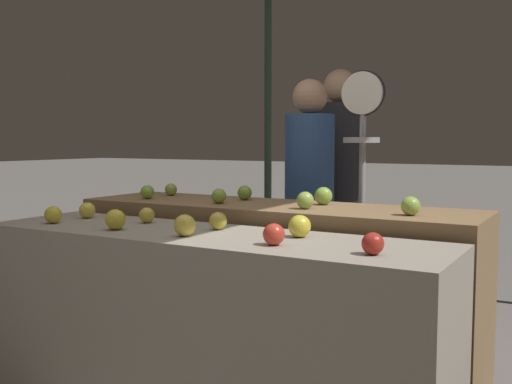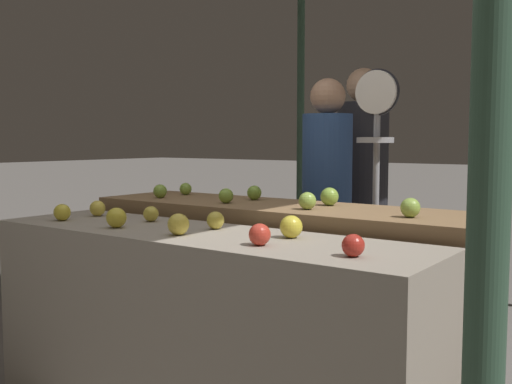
{
  "view_description": "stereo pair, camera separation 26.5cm",
  "coord_description": "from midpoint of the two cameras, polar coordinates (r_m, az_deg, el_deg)",
  "views": [
    {
      "loc": [
        1.41,
        -1.99,
        1.27
      ],
      "look_at": [
        0.08,
        0.3,
        1.04
      ],
      "focal_mm": 42.0,
      "sensor_mm": 36.0,
      "label": 1
    },
    {
      "loc": [
        1.63,
        -1.85,
        1.27
      ],
      "look_at": [
        0.08,
        0.3,
        1.04
      ],
      "focal_mm": 42.0,
      "sensor_mm": 36.0,
      "label": 2
    }
  ],
  "objects": [
    {
      "name": "display_counter_front",
      "position": [
        2.58,
        -8.07,
        -13.76
      ],
      "size": [
        2.03,
        0.55,
        0.89
      ],
      "primitive_type": "cube",
      "color": "gray",
      "rests_on": "ground_plane"
    },
    {
      "name": "display_counter_back",
      "position": [
        3.05,
        -0.98,
        -10.17
      ],
      "size": [
        2.03,
        0.55,
        0.96
      ],
      "primitive_type": "cube",
      "color": "olive",
      "rests_on": "ground_plane"
    },
    {
      "name": "apple_front_0",
      "position": [
        2.93,
        -21.26,
        -2.05
      ],
      "size": [
        0.08,
        0.08,
        0.08
      ],
      "primitive_type": "sphere",
      "color": "gold",
      "rests_on": "display_counter_front"
    },
    {
      "name": "apple_front_1",
      "position": [
        2.63,
        -16.09,
        -2.56
      ],
      "size": [
        0.09,
        0.09,
        0.09
      ],
      "primitive_type": "sphere",
      "color": "gold",
      "rests_on": "display_counter_front"
    },
    {
      "name": "apple_front_2",
      "position": [
        2.4,
        -9.97,
        -3.17
      ],
      "size": [
        0.09,
        0.09,
        0.09
      ],
      "primitive_type": "sphere",
      "color": "yellow",
      "rests_on": "display_counter_front"
    },
    {
      "name": "apple_front_3",
      "position": [
        2.16,
        -1.81,
        -4.08
      ],
      "size": [
        0.08,
        0.08,
        0.08
      ],
      "primitive_type": "sphere",
      "color": "red",
      "rests_on": "display_counter_front"
    },
    {
      "name": "apple_front_4",
      "position": [
        2.0,
        7.35,
        -4.93
      ],
      "size": [
        0.08,
        0.08,
        0.08
      ],
      "primitive_type": "sphere",
      "color": "#AD281E",
      "rests_on": "display_counter_front"
    },
    {
      "name": "apple_front_5",
      "position": [
        3.06,
        -18.2,
        -1.68
      ],
      "size": [
        0.08,
        0.08,
        0.08
      ],
      "primitive_type": "sphere",
      "color": "yellow",
      "rests_on": "display_counter_front"
    },
    {
      "name": "apple_front_6",
      "position": [
        2.81,
        -13.04,
        -2.19
      ],
      "size": [
        0.07,
        0.07,
        0.07
      ],
      "primitive_type": "sphere",
      "color": "gold",
      "rests_on": "display_counter_front"
    },
    {
      "name": "apple_front_7",
      "position": [
        2.55,
        -6.62,
        -2.77
      ],
      "size": [
        0.08,
        0.08,
        0.08
      ],
      "primitive_type": "sphere",
      "color": "gold",
      "rests_on": "display_counter_front"
    },
    {
      "name": "apple_front_8",
      "position": [
        2.33,
        0.94,
        -3.3
      ],
      "size": [
        0.09,
        0.09,
        0.09
      ],
      "primitive_type": "sphere",
      "color": "gold",
      "rests_on": "display_counter_front"
    },
    {
      "name": "apple_back_0",
      "position": [
        3.3,
        -12.59,
        -0.02
      ],
      "size": [
        0.08,
        0.08,
        0.08
      ],
      "primitive_type": "sphere",
      "color": "#84AD3D",
      "rests_on": "display_counter_back"
    },
    {
      "name": "apple_back_1",
      "position": [
        3.0,
        -6.08,
        -0.41
      ],
      "size": [
        0.08,
        0.08,
        0.08
      ],
      "primitive_type": "sphere",
      "color": "#84AD3D",
      "rests_on": "display_counter_back"
    },
    {
      "name": "apple_back_2",
      "position": [
        2.75,
        1.96,
        -0.81
      ],
      "size": [
        0.08,
        0.08,
        0.08
      ],
      "primitive_type": "sphere",
      "color": "#8EB247",
      "rests_on": "display_counter_back"
    },
    {
      "name": "apple_back_3",
      "position": [
        2.56,
        11.68,
        -1.33
      ],
      "size": [
        0.08,
        0.08,
        0.08
      ],
      "primitive_type": "sphere",
      "color": "#8EB247",
      "rests_on": "display_counter_back"
    },
    {
      "name": "apple_back_4",
      "position": [
        3.47,
        -10.29,
        0.22
      ],
      "size": [
        0.07,
        0.07,
        0.07
      ],
      "primitive_type": "sphere",
      "color": "#84AD3D",
      "rests_on": "display_counter_back"
    },
    {
      "name": "apple_back_5",
      "position": [
        3.17,
        -3.49,
        -0.09
      ],
      "size": [
        0.08,
        0.08,
        0.08
      ],
      "primitive_type": "sphere",
      "color": "#7AA338",
      "rests_on": "display_counter_back"
    },
    {
      "name": "apple_back_6",
      "position": [
        2.93,
        3.88,
        -0.39
      ],
      "size": [
        0.09,
        0.09,
        0.09
      ],
      "primitive_type": "sphere",
      "color": "#84AD3D",
      "rests_on": "display_counter_back"
    },
    {
      "name": "produce_scale",
      "position": [
        3.35,
        7.82,
        3.48
      ],
      "size": [
        0.25,
        0.2,
        1.66
      ],
      "color": "#99999E",
      "rests_on": "ground_plane"
    },
    {
      "name": "person_vendor_at_scale",
      "position": [
        3.73,
        3.08,
        0.22
      ],
      "size": [
        0.41,
        0.41,
        1.65
      ],
      "rotation": [
        0.0,
        0.0,
        2.72
      ],
      "color": "#2D2D38",
      "rests_on": "ground_plane"
    },
    {
      "name": "person_customer_left",
      "position": [
        4.17,
        6.16,
        1.47
      ],
      "size": [
        0.42,
        0.42,
        1.76
      ],
      "rotation": [
        0.0,
        0.0,
        2.89
      ],
      "color": "#2D2D38",
      "rests_on": "ground_plane"
    }
  ]
}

